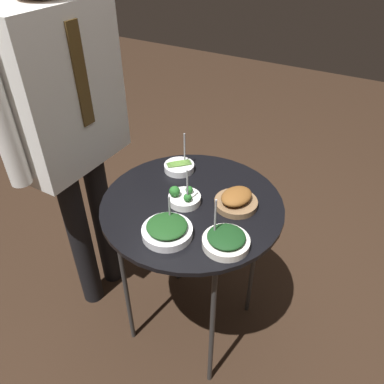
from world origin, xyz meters
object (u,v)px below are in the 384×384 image
(serving_cart, at_px, (192,214))
(bowl_asparagus_center, at_px, (179,167))
(bowl_broccoli_back_right, at_px, (184,198))
(bowl_spinach_front_center, at_px, (226,240))
(waiter_figure, at_px, (66,109))
(bowl_roast_far_rim, at_px, (236,200))
(bowl_spinach_back_left, at_px, (167,230))

(serving_cart, relative_size, bowl_asparagus_center, 4.80)
(bowl_broccoli_back_right, bearing_deg, bowl_spinach_front_center, -118.09)
(serving_cart, distance_m, bowl_broccoli_back_right, 0.08)
(serving_cart, xyz_separation_m, waiter_figure, (-0.04, 0.54, 0.33))
(bowl_roast_far_rim, distance_m, bowl_spinach_front_center, 0.21)
(bowl_asparagus_center, distance_m, waiter_figure, 0.50)
(bowl_broccoli_back_right, xyz_separation_m, bowl_spinach_front_center, (-0.13, -0.24, 0.00))
(bowl_broccoli_back_right, distance_m, bowl_spinach_back_left, 0.19)
(serving_cart, bearing_deg, bowl_asparagus_center, 43.61)
(bowl_broccoli_back_right, relative_size, bowl_spinach_front_center, 0.95)
(bowl_spinach_back_left, bearing_deg, serving_cart, 4.53)
(bowl_spinach_back_left, xyz_separation_m, bowl_spinach_front_center, (0.05, -0.19, -0.00))
(bowl_roast_far_rim, bearing_deg, serving_cart, 113.12)
(bowl_spinach_back_left, distance_m, bowl_asparagus_center, 0.40)
(waiter_figure, bearing_deg, bowl_spinach_back_left, -105.68)
(bowl_broccoli_back_right, bearing_deg, bowl_roast_far_rim, -66.05)
(bowl_spinach_back_left, relative_size, bowl_spinach_front_center, 0.99)
(serving_cart, bearing_deg, bowl_spinach_front_center, -123.98)
(bowl_broccoli_back_right, height_order, bowl_roast_far_rim, bowl_broccoli_back_right)
(bowl_broccoli_back_right, relative_size, bowl_roast_far_rim, 1.04)
(bowl_roast_far_rim, height_order, bowl_spinach_front_center, bowl_spinach_front_center)
(serving_cart, bearing_deg, waiter_figure, 94.27)
(bowl_broccoli_back_right, bearing_deg, waiter_figure, 92.85)
(serving_cart, distance_m, waiter_figure, 0.63)
(bowl_asparagus_center, bearing_deg, bowl_broccoli_back_right, -144.18)
(serving_cart, height_order, bowl_spinach_front_center, bowl_spinach_front_center)
(bowl_roast_far_rim, distance_m, waiter_figure, 0.74)
(bowl_asparagus_center, bearing_deg, bowl_spinach_front_center, -129.85)
(bowl_roast_far_rim, bearing_deg, bowl_spinach_front_center, -164.35)
(bowl_spinach_back_left, distance_m, waiter_figure, 0.63)
(waiter_figure, bearing_deg, bowl_broccoli_back_right, -87.15)
(bowl_asparagus_center, relative_size, waiter_figure, 0.10)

